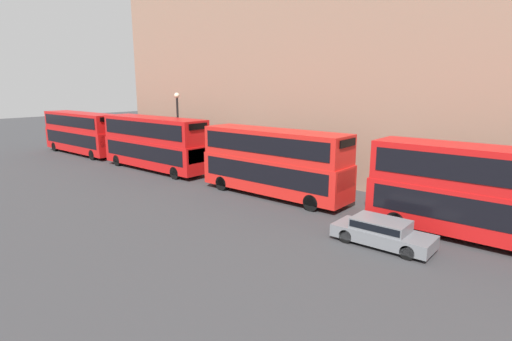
{
  "coord_description": "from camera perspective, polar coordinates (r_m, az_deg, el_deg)",
  "views": [
    {
      "loc": [
        -18.7,
        2.02,
        7.24
      ],
      "look_at": [
        0.48,
        18.12,
        1.84
      ],
      "focal_mm": 28.0,
      "sensor_mm": 36.0,
      "label": 1
    }
  ],
  "objects": [
    {
      "name": "car_hatchback",
      "position": [
        19.31,
        17.54,
        -8.31
      ],
      "size": [
        1.76,
        4.47,
        1.24
      ],
      "color": "slate",
      "rests_on": "ground"
    },
    {
      "name": "street_lamp",
      "position": [
        35.04,
        -11.09,
        6.74
      ],
      "size": [
        0.44,
        0.44,
        6.57
      ],
      "color": "black",
      "rests_on": "ground"
    },
    {
      "name": "bus_trailing",
      "position": [
        46.1,
        -23.68,
        5.14
      ],
      "size": [
        2.59,
        11.43,
        4.36
      ],
      "color": "red",
      "rests_on": "ground"
    },
    {
      "name": "bus_leading",
      "position": [
        21.07,
        30.64,
        -2.66
      ],
      "size": [
        2.59,
        10.9,
        4.48
      ],
      "color": "red",
      "rests_on": "ground"
    },
    {
      "name": "bus_third_in_queue",
      "position": [
        35.24,
        -14.36,
        4.06
      ],
      "size": [
        2.59,
        11.42,
        4.54
      ],
      "color": "red",
      "rests_on": "ground"
    },
    {
      "name": "bus_second_in_queue",
      "position": [
        26.0,
        2.55,
        1.5
      ],
      "size": [
        2.59,
        10.52,
        4.4
      ],
      "color": "red",
      "rests_on": "ground"
    }
  ]
}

